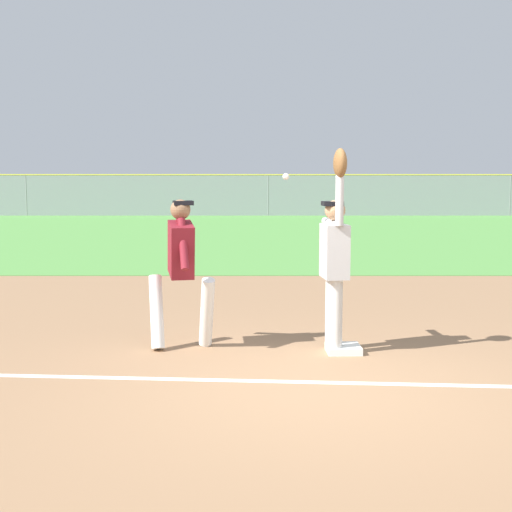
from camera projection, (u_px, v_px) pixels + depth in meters
The scene contains 11 objects.
ground_plane at pixel (316, 389), 6.67m from camera, with size 80.00×80.00×0.00m, color #936D4C.
outfield_grass at pixel (272, 233), 23.81m from camera, with size 45.54×19.73×0.01m, color #549342.
first_base at pixel (342, 349), 8.06m from camera, with size 0.38×0.38×0.08m, color white.
fielder at pixel (334, 254), 7.93m from camera, with size 0.31×0.90×2.28m.
runner at pixel (180, 263), 8.12m from camera, with size 0.82×0.84×1.72m.
baseball at pixel (285, 177), 7.96m from camera, with size 0.07×0.07×0.07m, color white.
outfield_fence at pixel (267, 195), 33.49m from camera, with size 45.62×0.08×1.95m.
parked_car_white at pixel (80, 200), 35.90m from camera, with size 4.56×2.44×1.25m.
parked_car_silver at pixel (184, 199), 36.29m from camera, with size 4.53×2.38×1.25m.
parked_car_red at pixel (296, 199), 36.32m from camera, with size 4.41×2.14×1.25m.
parked_car_blue at pixel (389, 199), 36.30m from camera, with size 4.46×2.24×1.25m.
Camera 1 is at (-0.57, -6.48, 2.02)m, focal length 50.02 mm.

